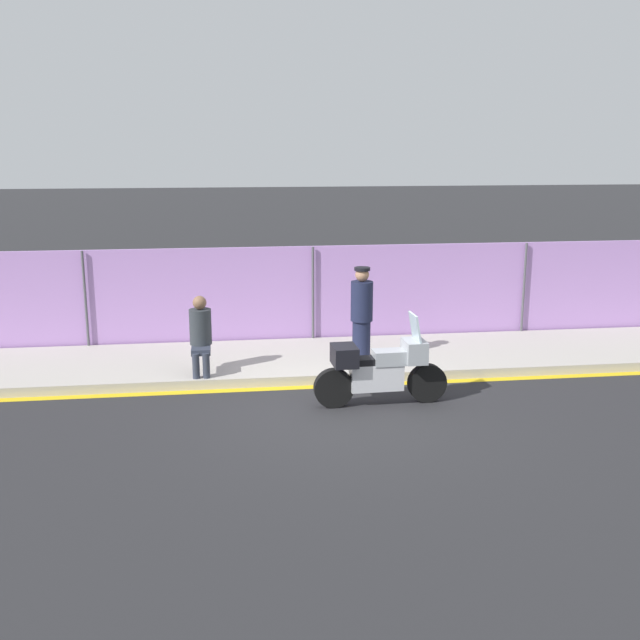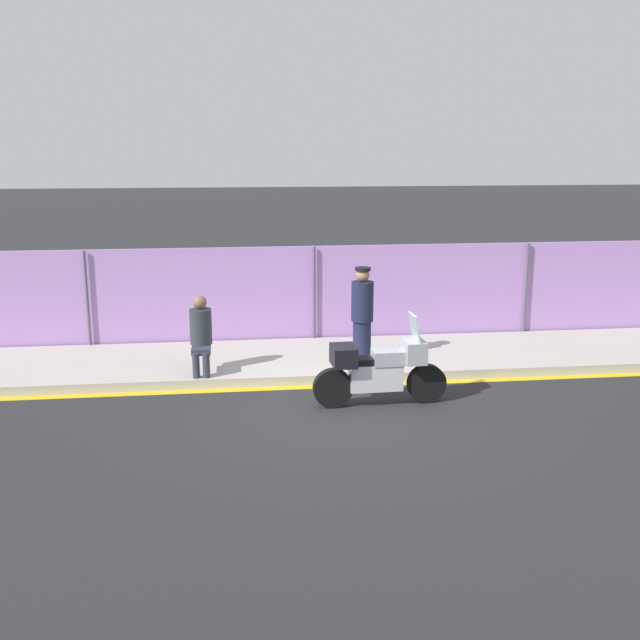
# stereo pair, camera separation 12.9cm
# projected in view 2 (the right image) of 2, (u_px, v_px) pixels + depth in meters

# --- Properties ---
(ground_plane) EXTENTS (120.00, 120.00, 0.00)m
(ground_plane) POSITION_uv_depth(u_px,v_px,m) (344.00, 413.00, 11.20)
(ground_plane) COLOR #262628
(sidewalk) EXTENTS (32.20, 2.50, 0.17)m
(sidewalk) POSITION_uv_depth(u_px,v_px,m) (322.00, 359.00, 13.70)
(sidewalk) COLOR #ADA89E
(sidewalk) RESTS_ON ground_plane
(curb_paint_stripe) EXTENTS (32.20, 0.18, 0.01)m
(curb_paint_stripe) POSITION_uv_depth(u_px,v_px,m) (332.00, 386.00, 12.43)
(curb_paint_stripe) COLOR gold
(curb_paint_stripe) RESTS_ON ground_plane
(storefront_fence) EXTENTS (30.59, 0.17, 1.99)m
(storefront_fence) POSITION_uv_depth(u_px,v_px,m) (314.00, 296.00, 14.78)
(storefront_fence) COLOR #AD7FC6
(storefront_fence) RESTS_ON ground_plane
(motorcycle) EXTENTS (2.09, 0.54, 1.42)m
(motorcycle) POSITION_uv_depth(u_px,v_px,m) (379.00, 369.00, 11.43)
(motorcycle) COLOR black
(motorcycle) RESTS_ON ground_plane
(officer_standing) EXTENTS (0.39, 0.39, 1.66)m
(officer_standing) POSITION_uv_depth(u_px,v_px,m) (362.00, 313.00, 13.22)
(officer_standing) COLOR #191E38
(officer_standing) RESTS_ON sidewalk
(person_seated_on_curb) EXTENTS (0.37, 0.67, 1.30)m
(person_seated_on_curb) POSITION_uv_depth(u_px,v_px,m) (201.00, 330.00, 12.52)
(person_seated_on_curb) COLOR #2D3342
(person_seated_on_curb) RESTS_ON sidewalk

